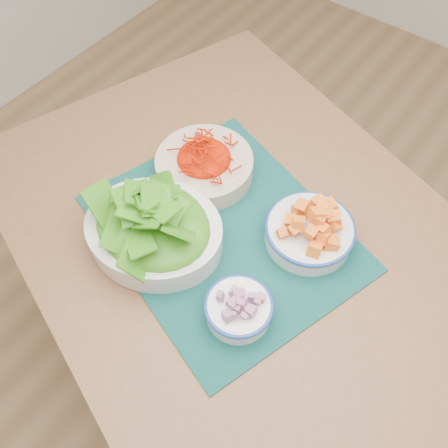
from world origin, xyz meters
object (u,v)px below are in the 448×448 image
(carrot_bowl, at_px, (204,162))
(squash_bowl, at_px, (311,227))
(lettuce_bowl, at_px, (153,224))
(onion_bowl, at_px, (239,307))
(table, at_px, (258,275))
(placemat, at_px, (224,232))

(carrot_bowl, height_order, squash_bowl, squash_bowl)
(squash_bowl, height_order, lettuce_bowl, lettuce_bowl)
(onion_bowl, bearing_deg, carrot_bowl, 138.91)
(carrot_bowl, relative_size, lettuce_bowl, 0.78)
(table, height_order, lettuce_bowl, lettuce_bowl)
(placemat, bearing_deg, table, 19.63)
(placemat, xyz_separation_m, lettuce_bowl, (-0.10, -0.11, 0.07))
(squash_bowl, bearing_deg, onion_bowl, -93.54)
(placemat, distance_m, onion_bowl, 0.20)
(table, bearing_deg, lettuce_bowl, -132.02)
(table, bearing_deg, onion_bowl, -53.81)
(squash_bowl, bearing_deg, placemat, -148.37)
(placemat, distance_m, carrot_bowl, 0.18)
(table, relative_size, onion_bowl, 11.33)
(table, xyz_separation_m, onion_bowl, (0.04, -0.14, 0.13))
(onion_bowl, bearing_deg, placemat, 135.56)
(placemat, bearing_deg, lettuce_bowl, -115.82)
(placemat, bearing_deg, squash_bowl, 49.13)
(placemat, relative_size, carrot_bowl, 1.99)
(carrot_bowl, bearing_deg, table, -23.43)
(onion_bowl, bearing_deg, squash_bowl, 86.46)
(squash_bowl, distance_m, onion_bowl, 0.23)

